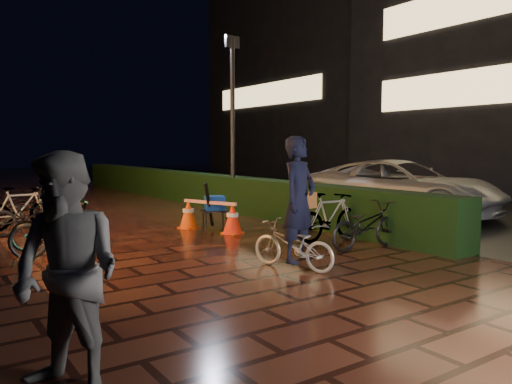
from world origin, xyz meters
TOP-DOWN VIEW (x-y plane):
  - ground at (0.00, 0.00)m, footprint 80.00×80.00m
  - asphalt_road at (9.00, 5.00)m, footprint 11.00×60.00m
  - hedge at (3.30, 8.00)m, footprint 0.70×20.00m
  - bystander_person at (-3.43, -3.00)m, footprint 1.06×1.12m
  - van at (6.57, 2.09)m, footprint 3.67×5.82m
  - far_buildings at (17.23, 9.61)m, footprint 9.08×31.00m
  - lamp_post_hedge at (3.07, 5.12)m, footprint 0.47×0.14m
  - cyclist at (0.38, -0.99)m, footprint 0.93×1.49m
  - traffic_barrier at (1.02, 2.80)m, footprint 0.93×1.64m
  - cart_assembly at (1.20, 2.91)m, footprint 0.74×0.63m
  - parked_bikes_storefront at (-2.29, 4.17)m, footprint 1.86×4.92m
  - parked_bikes_hedge at (2.40, -0.09)m, footprint 1.66×1.46m

SIDE VIEW (x-z plane):
  - ground at x=0.00m, z-range 0.00..0.00m
  - asphalt_road at x=9.00m, z-range 0.00..0.01m
  - traffic_barrier at x=1.02m, z-range 0.00..0.67m
  - parked_bikes_storefront at x=-2.29m, z-range -0.03..0.93m
  - parked_bikes_hedge at x=2.40m, z-range -0.03..0.94m
  - hedge at x=3.30m, z-range 0.00..1.00m
  - cart_assembly at x=1.20m, z-range 0.01..1.10m
  - cyclist at x=0.38m, z-range -0.26..1.76m
  - van at x=6.57m, z-range 0.01..1.50m
  - bystander_person at x=-3.43m, z-range 0.00..1.83m
  - lamp_post_hedge at x=3.07m, z-range 0.25..5.14m
  - far_buildings at x=17.23m, z-range -0.53..13.47m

